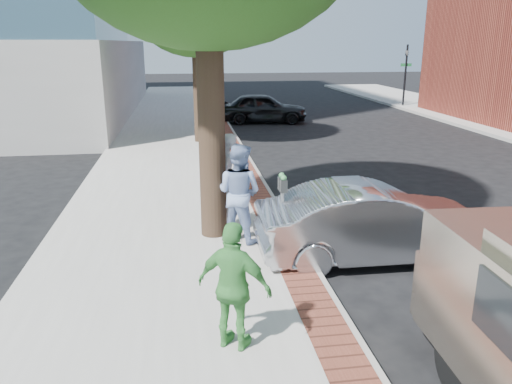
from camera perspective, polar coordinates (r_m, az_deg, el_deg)
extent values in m
plane|color=black|center=(8.71, 0.07, -9.98)|extent=(120.00, 120.00, 0.00)
cube|color=#9E9991|center=(16.16, -9.40, 2.76)|extent=(5.00, 60.00, 0.15)
cube|color=brown|center=(16.25, -1.63, 3.34)|extent=(0.60, 60.00, 0.01)
cube|color=gray|center=(16.31, -0.41, 3.11)|extent=(0.10, 60.00, 0.15)
cylinder|color=black|center=(29.84, -4.54, 12.80)|extent=(0.12, 0.12, 3.80)
imported|color=black|center=(29.78, -4.59, 14.91)|extent=(0.18, 0.15, 0.90)
cube|color=#1E7238|center=(29.80, -4.57, 14.15)|extent=(0.70, 0.03, 0.18)
cylinder|color=black|center=(32.74, 16.68, 12.52)|extent=(0.12, 0.12, 3.80)
imported|color=black|center=(32.70, 16.84, 14.44)|extent=(0.18, 0.15, 0.90)
cube|color=#1E7238|center=(32.71, 16.78, 13.74)|extent=(0.70, 0.03, 0.18)
cylinder|color=black|center=(9.74, -5.10, 7.42)|extent=(0.52, 0.52, 4.40)
cylinder|color=black|center=(19.79, -6.60, 11.28)|extent=(0.40, 0.40, 3.85)
ellipsoid|color=#274A15|center=(19.76, -6.93, 20.69)|extent=(4.80, 4.80, 3.94)
cylinder|color=gray|center=(9.35, 2.99, -3.25)|extent=(0.07, 0.07, 1.15)
cube|color=#2D3030|center=(9.05, 3.16, 0.70)|extent=(0.12, 0.14, 0.24)
cube|color=#2D3030|center=(9.22, 2.94, 1.00)|extent=(0.12, 0.14, 0.24)
sphere|color=#3F8C4C|center=(9.01, 3.18, 1.61)|extent=(0.11, 0.11, 0.11)
sphere|color=#3F8C4C|center=(9.18, 2.96, 1.90)|extent=(0.11, 0.11, 0.11)
imported|color=#AEADB2|center=(10.39, -3.42, 1.24)|extent=(0.56, 0.78, 1.99)
imported|color=#7D94C2|center=(9.69, -1.95, -0.06)|extent=(1.19, 1.16, 1.94)
imported|color=#459946|center=(6.32, -2.49, -10.77)|extent=(1.06, 0.86, 1.69)
imported|color=#AAACB2|center=(9.49, 13.37, -3.46)|extent=(4.35, 1.54, 1.43)
imported|color=black|center=(25.53, 0.82, 9.59)|extent=(4.57, 2.31, 1.49)
cube|color=gray|center=(7.21, 27.01, -10.61)|extent=(2.17, 1.13, 0.92)
cylinder|color=black|center=(6.52, 22.19, -17.62)|extent=(0.29, 0.74, 0.73)
cube|color=black|center=(7.46, 25.31, -6.29)|extent=(1.83, 0.11, 0.46)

